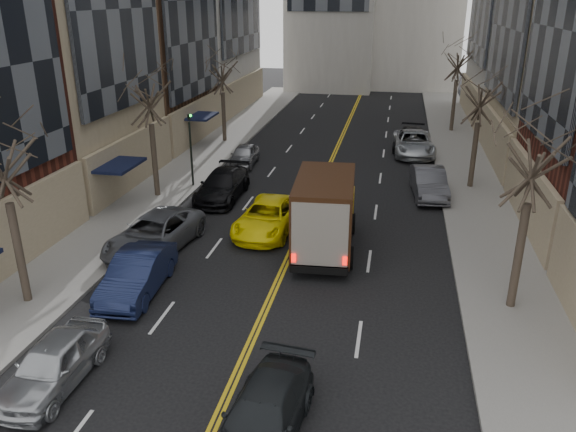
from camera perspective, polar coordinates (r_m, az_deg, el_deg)
name	(u,v)px	position (r m, az deg, el deg)	size (l,w,h in m)	color
sidewalk_left	(196,162)	(39.01, -9.30, 5.43)	(4.00, 66.00, 0.15)	slate
sidewalk_right	(470,177)	(37.01, 17.97, 3.76)	(4.00, 66.00, 0.15)	slate
tree_lf_mid	(147,79)	(31.26, -14.11, 13.35)	(3.20, 3.20, 8.91)	#382D23
tree_lf_far	(222,63)	(43.38, -6.77, 15.20)	(3.20, 3.20, 8.12)	#382D23
tree_rt_near	(538,136)	(20.12, 24.10, 7.41)	(3.20, 3.20, 8.71)	#382D23
tree_rt_mid	(483,83)	(33.74, 19.18, 12.64)	(3.20, 3.20, 8.32)	#382D23
tree_rt_far	(460,48)	(48.50, 17.06, 15.96)	(3.20, 3.20, 9.11)	#382D23
traffic_signal	(190,141)	(33.23, -9.88, 7.47)	(0.29, 0.26, 4.70)	black
ups_truck	(325,213)	(24.77, 3.77, 0.35)	(2.97, 6.62, 3.55)	black
observer_sedan	(263,416)	(15.27, -2.52, -19.67)	(2.35, 4.83, 1.35)	black
taxi	(268,217)	(27.08, -2.05, -0.09)	(2.48, 5.37, 1.49)	#FFEB0A
pedestrian	(333,214)	(27.19, 4.55, 0.23)	(0.63, 0.42, 1.74)	black
parked_lf_a	(53,364)	(18.23, -22.73, -13.66)	(1.72, 4.26, 1.45)	#B1B5B9
parked_lf_b	(137,274)	(22.32, -15.07, -5.70)	(1.67, 4.80, 1.58)	#121938
parked_lf_c	(154,234)	(25.73, -13.41, -1.78)	(2.63, 5.71, 1.59)	#53555B
parked_lf_d	(222,185)	(31.72, -6.68, 3.12)	(2.16, 5.32, 1.55)	black
parked_lf_e	(244,155)	(38.05, -4.48, 6.18)	(1.60, 3.97, 1.35)	#95989C
parked_rt_a	(429,183)	(32.84, 14.13, 3.31)	(1.71, 4.89, 1.61)	#46474D
parked_rt_b	(414,143)	(41.47, 12.64, 7.23)	(2.74, 5.94, 1.65)	#B9BDC2
parked_rt_c	(410,139)	(43.05, 12.25, 7.67)	(2.08, 5.11, 1.48)	black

